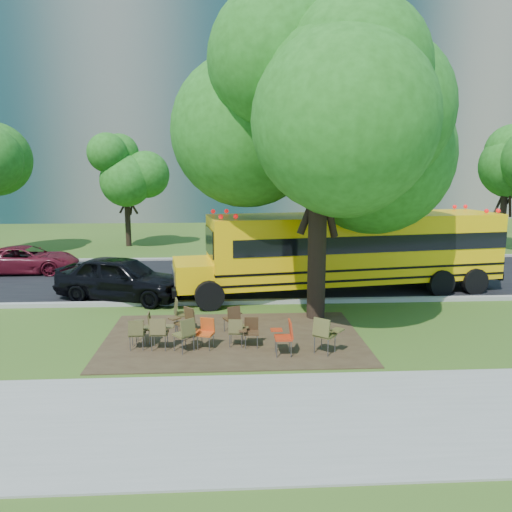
{
  "coord_description": "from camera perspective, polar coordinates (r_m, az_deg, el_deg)",
  "views": [
    {
      "loc": [
        0.87,
        -13.56,
        4.68
      ],
      "look_at": [
        1.84,
        3.5,
        1.58
      ],
      "focal_mm": 35.0,
      "sensor_mm": 36.0,
      "label": 1
    }
  ],
  "objects": [
    {
      "name": "asphalt_road",
      "position": [
        21.1,
        -5.55,
        -2.52
      ],
      "size": [
        80.0,
        8.0,
        0.04
      ],
      "primitive_type": "cube",
      "color": "black",
      "rests_on": "ground"
    },
    {
      "name": "chair_8",
      "position": [
        13.7,
        -12.56,
        -7.64
      ],
      "size": [
        0.52,
        0.55,
        0.84
      ],
      "rotation": [
        0.0,
        0.0,
        1.63
      ],
      "color": "#49401F",
      "rests_on": "ground"
    },
    {
      "name": "bg_tree_2",
      "position": [
        30.14,
        -14.67,
        9.06
      ],
      "size": [
        4.8,
        4.8,
        6.62
      ],
      "color": "black",
      "rests_on": "ground"
    },
    {
      "name": "chair_2",
      "position": [
        12.85,
        -8.03,
        -8.51
      ],
      "size": [
        0.61,
        0.77,
        0.91
      ],
      "rotation": [
        0.0,
        0.0,
        0.71
      ],
      "color": "brown",
      "rests_on": "ground"
    },
    {
      "name": "chair_1",
      "position": [
        13.08,
        -10.93,
        -8.32
      ],
      "size": [
        0.59,
        0.52,
        0.89
      ],
      "rotation": [
        0.0,
        0.0,
        -0.05
      ],
      "color": "brown",
      "rests_on": "ground"
    },
    {
      "name": "chair_11",
      "position": [
        14.12,
        -2.63,
        -6.9
      ],
      "size": [
        0.56,
        0.65,
        0.83
      ],
      "rotation": [
        0.0,
        0.0,
        0.41
      ],
      "color": "#3C2715",
      "rests_on": "ground"
    },
    {
      "name": "chair_0",
      "position": [
        13.24,
        -13.37,
        -8.36
      ],
      "size": [
        0.53,
        0.48,
        0.82
      ],
      "rotation": [
        0.0,
        0.0,
        -0.01
      ],
      "color": "#47411F",
      "rests_on": "ground"
    },
    {
      "name": "building_main",
      "position": [
        50.75,
        -13.93,
        17.15
      ],
      "size": [
        38.0,
        16.0,
        22.0
      ],
      "primitive_type": "cube",
      "color": "slate",
      "rests_on": "ground"
    },
    {
      "name": "chair_5",
      "position": [
        13.11,
        -0.64,
        -8.37
      ],
      "size": [
        0.53,
        0.46,
        0.79
      ],
      "rotation": [
        0.0,
        0.0,
        3.09
      ],
      "color": "#3F2916",
      "rests_on": "ground"
    },
    {
      "name": "main_tree",
      "position": [
        15.15,
        7.3,
        14.87
      ],
      "size": [
        7.2,
        7.2,
        9.53
      ],
      "color": "black",
      "rests_on": "ground"
    },
    {
      "name": "black_car",
      "position": [
        18.19,
        -15.14,
        -2.44
      ],
      "size": [
        4.97,
        3.21,
        1.57
      ],
      "primitive_type": "imported",
      "rotation": [
        0.0,
        0.0,
        1.25
      ],
      "color": "black",
      "rests_on": "ground"
    },
    {
      "name": "building_right",
      "position": [
        57.05,
        21.75,
        17.46
      ],
      "size": [
        30.0,
        16.0,
        25.0
      ],
      "primitive_type": "cube",
      "color": "gray",
      "rests_on": "ground"
    },
    {
      "name": "bg_car_red",
      "position": [
        24.15,
        -24.72,
        -0.38
      ],
      "size": [
        4.41,
        2.13,
        1.21
      ],
      "primitive_type": "imported",
      "rotation": [
        0.0,
        0.0,
        1.6
      ],
      "color": "#590F1C",
      "rests_on": "ground"
    },
    {
      "name": "chair_3",
      "position": [
        13.06,
        -5.84,
        -8.44
      ],
      "size": [
        0.63,
        0.49,
        0.81
      ],
      "rotation": [
        0.0,
        0.0,
        2.83
      ],
      "color": "#C04514",
      "rests_on": "ground"
    },
    {
      "name": "chair_4",
      "position": [
        13.1,
        -2.2,
        -8.38
      ],
      "size": [
        0.56,
        0.47,
        0.79
      ],
      "rotation": [
        0.0,
        0.0,
        -0.12
      ],
      "color": "#4E4421",
      "rests_on": "ground"
    },
    {
      "name": "dirt_patch",
      "position": [
        13.87,
        -2.57,
        -9.38
      ],
      "size": [
        7.0,
        4.5,
        0.03
      ],
      "primitive_type": "cube",
      "color": "#382819",
      "rests_on": "ground"
    },
    {
      "name": "sidewalk",
      "position": [
        9.79,
        -8.4,
        -18.26
      ],
      "size": [
        60.0,
        4.0,
        0.04
      ],
      "primitive_type": "cube",
      "color": "gray",
      "rests_on": "ground"
    },
    {
      "name": "ground",
      "position": [
        14.37,
        -6.63,
        -8.79
      ],
      "size": [
        160.0,
        160.0,
        0.0
      ],
      "primitive_type": "plane",
      "color": "#35561B",
      "rests_on": "ground"
    },
    {
      "name": "chair_9",
      "position": [
        13.84,
        -8.09,
        -7.22
      ],
      "size": [
        0.75,
        0.59,
        0.88
      ],
      "rotation": [
        0.0,
        0.0,
        2.3
      ],
      "color": "#443018",
      "rests_on": "ground"
    },
    {
      "name": "bg_tree_4",
      "position": [
        30.57,
        26.73,
        8.57
      ],
      "size": [
        5.0,
        5.0,
        6.85
      ],
      "color": "black",
      "rests_on": "ground"
    },
    {
      "name": "chair_6",
      "position": [
        12.56,
        3.37,
        -8.88
      ],
      "size": [
        0.53,
        0.58,
        0.91
      ],
      "rotation": [
        0.0,
        0.0,
        1.57
      ],
      "color": "#AC2C12",
      "rests_on": "ground"
    },
    {
      "name": "chair_10",
      "position": [
        14.48,
        -8.57,
        -6.27
      ],
      "size": [
        0.65,
        0.64,
        0.94
      ],
      "rotation": [
        0.0,
        0.0,
        -1.38
      ],
      "color": "#4B4420",
      "rests_on": "ground"
    },
    {
      "name": "bg_tree_3",
      "position": [
        28.47,
        11.45,
        10.79
      ],
      "size": [
        5.6,
        5.6,
        7.84
      ],
      "color": "black",
      "rests_on": "ground"
    },
    {
      "name": "kerb_far",
      "position": [
        25.1,
        -5.19,
        -0.34
      ],
      "size": [
        80.0,
        0.25,
        0.14
      ],
      "primitive_type": "cube",
      "color": "gray",
      "rests_on": "ground"
    },
    {
      "name": "chair_7",
      "position": [
        12.68,
        7.89,
        -8.58
      ],
      "size": [
        0.83,
        0.66,
        0.97
      ],
      "rotation": [
        0.0,
        0.0,
        -0.68
      ],
      "color": "brown",
      "rests_on": "ground"
    },
    {
      "name": "kerb_near",
      "position": [
        17.21,
        -6.07,
        -5.31
      ],
      "size": [
        80.0,
        0.25,
        0.14
      ],
      "primitive_type": "cube",
      "color": "gray",
      "rests_on": "ground"
    },
    {
      "name": "school_bus",
      "position": [
        18.72,
        10.96,
        0.93
      ],
      "size": [
        12.23,
        4.38,
        2.93
      ],
      "rotation": [
        0.0,
        0.0,
        0.16
      ],
      "color": "#EFB507",
      "rests_on": "ground"
    }
  ]
}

